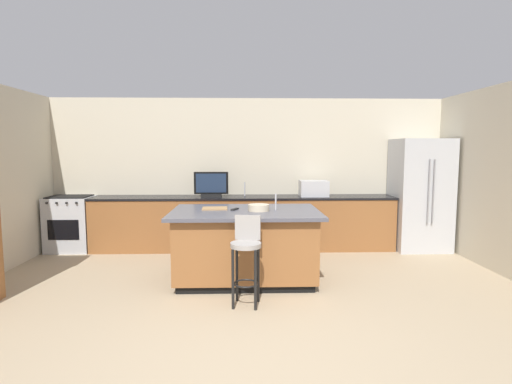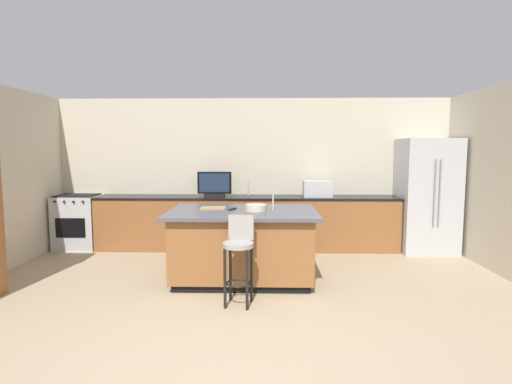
{
  "view_description": "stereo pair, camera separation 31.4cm",
  "coord_description": "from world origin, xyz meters",
  "px_view_note": "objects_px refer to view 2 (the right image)",
  "views": [
    {
      "loc": [
        -0.08,
        -3.19,
        1.72
      ],
      "look_at": [
        0.1,
        2.65,
        1.11
      ],
      "focal_mm": 28.18,
      "sensor_mm": 36.0,
      "label": 1
    },
    {
      "loc": [
        0.23,
        -3.19,
        1.72
      ],
      "look_at": [
        0.1,
        2.65,
        1.11
      ],
      "focal_mm": 28.18,
      "sensor_mm": 36.0,
      "label": 2
    }
  ],
  "objects_px": {
    "refrigerator": "(427,196)",
    "bar_stool_center": "(239,252)",
    "range_oven": "(79,222)",
    "microwave": "(317,189)",
    "cutting_board": "(213,208)",
    "tv_monitor": "(215,185)",
    "kitchen_island": "(243,244)",
    "tv_remote": "(232,209)",
    "fruit_bowl": "(256,208)"
  },
  "relations": [
    {
      "from": "refrigerator",
      "to": "bar_stool_center",
      "type": "distance_m",
      "value": 3.9
    },
    {
      "from": "kitchen_island",
      "to": "microwave",
      "type": "bearing_deg",
      "value": 54.76
    },
    {
      "from": "refrigerator",
      "to": "bar_stool_center",
      "type": "xyz_separation_m",
      "value": [
        -3.01,
        -2.45,
        -0.36
      ]
    },
    {
      "from": "kitchen_island",
      "to": "tv_monitor",
      "type": "xyz_separation_m",
      "value": [
        -0.57,
        1.63,
        0.64
      ]
    },
    {
      "from": "refrigerator",
      "to": "range_oven",
      "type": "height_order",
      "value": "refrigerator"
    },
    {
      "from": "tv_remote",
      "to": "cutting_board",
      "type": "distance_m",
      "value": 0.28
    },
    {
      "from": "bar_stool_center",
      "to": "fruit_bowl",
      "type": "relative_size",
      "value": 3.59
    },
    {
      "from": "range_oven",
      "to": "microwave",
      "type": "bearing_deg",
      "value": 0.02
    },
    {
      "from": "cutting_board",
      "to": "refrigerator",
      "type": "bearing_deg",
      "value": 23.11
    },
    {
      "from": "refrigerator",
      "to": "microwave",
      "type": "relative_size",
      "value": 3.97
    },
    {
      "from": "refrigerator",
      "to": "range_oven",
      "type": "relative_size",
      "value": 2.02
    },
    {
      "from": "range_oven",
      "to": "cutting_board",
      "type": "distance_m",
      "value": 3.04
    },
    {
      "from": "kitchen_island",
      "to": "microwave",
      "type": "height_order",
      "value": "microwave"
    },
    {
      "from": "range_oven",
      "to": "kitchen_island",
      "type": "bearing_deg",
      "value": -29.38
    },
    {
      "from": "kitchen_island",
      "to": "tv_remote",
      "type": "relative_size",
      "value": 11.33
    },
    {
      "from": "bar_stool_center",
      "to": "microwave",
      "type": "bearing_deg",
      "value": 73.93
    },
    {
      "from": "tv_monitor",
      "to": "microwave",
      "type": "bearing_deg",
      "value": 1.69
    },
    {
      "from": "kitchen_island",
      "to": "refrigerator",
      "type": "relative_size",
      "value": 1.01
    },
    {
      "from": "refrigerator",
      "to": "fruit_bowl",
      "type": "height_order",
      "value": "refrigerator"
    },
    {
      "from": "range_oven",
      "to": "bar_stool_center",
      "type": "bearing_deg",
      "value": -40.23
    },
    {
      "from": "microwave",
      "to": "fruit_bowl",
      "type": "relative_size",
      "value": 1.74
    },
    {
      "from": "refrigerator",
      "to": "tv_monitor",
      "type": "relative_size",
      "value": 3.28
    },
    {
      "from": "tv_remote",
      "to": "fruit_bowl",
      "type": "bearing_deg",
      "value": 7.66
    },
    {
      "from": "microwave",
      "to": "cutting_board",
      "type": "xyz_separation_m",
      "value": [
        -1.6,
        -1.55,
        -0.12
      ]
    },
    {
      "from": "refrigerator",
      "to": "bar_stool_center",
      "type": "height_order",
      "value": "refrigerator"
    },
    {
      "from": "tv_monitor",
      "to": "cutting_board",
      "type": "xyz_separation_m",
      "value": [
        0.17,
        -1.49,
        -0.18
      ]
    },
    {
      "from": "fruit_bowl",
      "to": "cutting_board",
      "type": "height_order",
      "value": "fruit_bowl"
    },
    {
      "from": "tv_remote",
      "to": "kitchen_island",
      "type": "bearing_deg",
      "value": 4.82
    },
    {
      "from": "refrigerator",
      "to": "tv_monitor",
      "type": "xyz_separation_m",
      "value": [
        -3.6,
        0.03,
        0.17
      ]
    },
    {
      "from": "refrigerator",
      "to": "tv_monitor",
      "type": "bearing_deg",
      "value": 179.5
    },
    {
      "from": "refrigerator",
      "to": "fruit_bowl",
      "type": "relative_size",
      "value": 6.93
    },
    {
      "from": "kitchen_island",
      "to": "microwave",
      "type": "distance_m",
      "value": 2.14
    },
    {
      "from": "bar_stool_center",
      "to": "tv_monitor",
      "type": "bearing_deg",
      "value": 112.16
    },
    {
      "from": "tv_monitor",
      "to": "tv_remote",
      "type": "distance_m",
      "value": 1.65
    },
    {
      "from": "tv_monitor",
      "to": "kitchen_island",
      "type": "bearing_deg",
      "value": -70.57
    },
    {
      "from": "microwave",
      "to": "bar_stool_center",
      "type": "bearing_deg",
      "value": -115.05
    },
    {
      "from": "tv_monitor",
      "to": "bar_stool_center",
      "type": "distance_m",
      "value": 2.6
    },
    {
      "from": "microwave",
      "to": "tv_monitor",
      "type": "bearing_deg",
      "value": -178.31
    },
    {
      "from": "refrigerator",
      "to": "bar_stool_center",
      "type": "relative_size",
      "value": 1.93
    },
    {
      "from": "range_oven",
      "to": "tv_remote",
      "type": "relative_size",
      "value": 5.54
    },
    {
      "from": "tv_monitor",
      "to": "cutting_board",
      "type": "height_order",
      "value": "tv_monitor"
    },
    {
      "from": "bar_stool_center",
      "to": "cutting_board",
      "type": "distance_m",
      "value": 1.12
    },
    {
      "from": "refrigerator",
      "to": "microwave",
      "type": "bearing_deg",
      "value": 177.39
    },
    {
      "from": "bar_stool_center",
      "to": "fruit_bowl",
      "type": "distance_m",
      "value": 0.91
    },
    {
      "from": "bar_stool_center",
      "to": "fruit_bowl",
      "type": "height_order",
      "value": "fruit_bowl"
    },
    {
      "from": "refrigerator",
      "to": "microwave",
      "type": "height_order",
      "value": "refrigerator"
    },
    {
      "from": "refrigerator",
      "to": "bar_stool_center",
      "type": "bearing_deg",
      "value": -140.94
    },
    {
      "from": "range_oven",
      "to": "tv_monitor",
      "type": "height_order",
      "value": "tv_monitor"
    },
    {
      "from": "refrigerator",
      "to": "cutting_board",
      "type": "xyz_separation_m",
      "value": [
        -3.43,
        -1.46,
        -0.01
      ]
    },
    {
      "from": "range_oven",
      "to": "tv_remote",
      "type": "bearing_deg",
      "value": -29.86
    }
  ]
}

